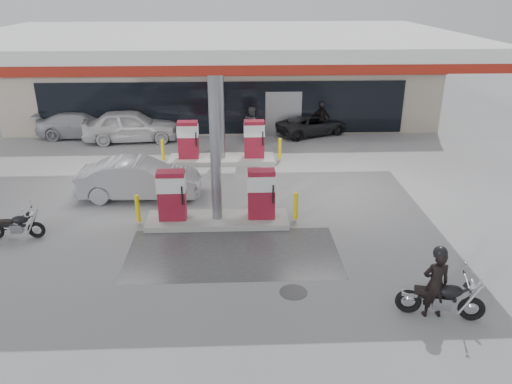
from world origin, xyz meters
TOP-DOWN VIEW (x-y plane):
  - ground at (0.00, 0.00)m, footprint 90.00×90.00m
  - wet_patch at (0.50, 0.00)m, footprint 6.00×3.00m
  - drain_cover at (2.00, -2.00)m, footprint 0.70×0.70m
  - store_building at (0.01, 15.94)m, footprint 22.00×8.22m
  - canopy at (0.00, 5.00)m, footprint 16.00×10.02m
  - pump_island_near at (0.00, 2.00)m, footprint 5.14×1.30m
  - pump_island_far at (0.00, 8.00)m, footprint 5.14×1.30m
  - main_motorcycle at (5.26, -3.09)m, footprint 1.95×0.90m
  - biker_main at (5.07, -3.04)m, footprint 0.62×0.42m
  - parked_motorcycle at (-5.96, 1.19)m, footprint 1.73×0.66m
  - sedan_white at (-4.43, 11.20)m, footprint 4.66×2.20m
  - attendant at (1.39, 10.80)m, footprint 0.93×1.03m
  - hatchback_silver at (-2.81, 4.20)m, footprint 4.28×1.55m
  - parked_car_left at (-6.97, 12.00)m, footprint 4.45×1.91m
  - parked_car_right at (4.50, 12.00)m, footprint 4.07×3.02m
  - biker_walking at (4.89, 11.80)m, footprint 0.97×0.46m

SIDE VIEW (x-z plane):
  - ground at x=0.00m, z-range 0.00..0.00m
  - wet_patch at x=0.50m, z-range 0.00..0.00m
  - drain_cover at x=2.00m, z-range 0.00..0.01m
  - parked_motorcycle at x=-5.96m, z-range -0.05..0.84m
  - main_motorcycle at x=5.26m, z-range -0.06..0.96m
  - parked_car_right at x=4.50m, z-range 0.00..1.03m
  - parked_car_left at x=-6.97m, z-range 0.00..1.28m
  - hatchback_silver at x=-2.81m, z-range 0.00..1.40m
  - pump_island_near at x=0.00m, z-range -0.18..1.60m
  - pump_island_far at x=0.00m, z-range -0.18..1.60m
  - sedan_white at x=-4.43m, z-range 0.00..1.54m
  - biker_walking at x=4.89m, z-range 0.00..1.61m
  - biker_main at x=5.07m, z-range 0.00..1.69m
  - attendant at x=1.39m, z-range 0.00..1.73m
  - store_building at x=0.01m, z-range 0.01..4.01m
  - canopy at x=0.00m, z-range 2.51..8.02m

